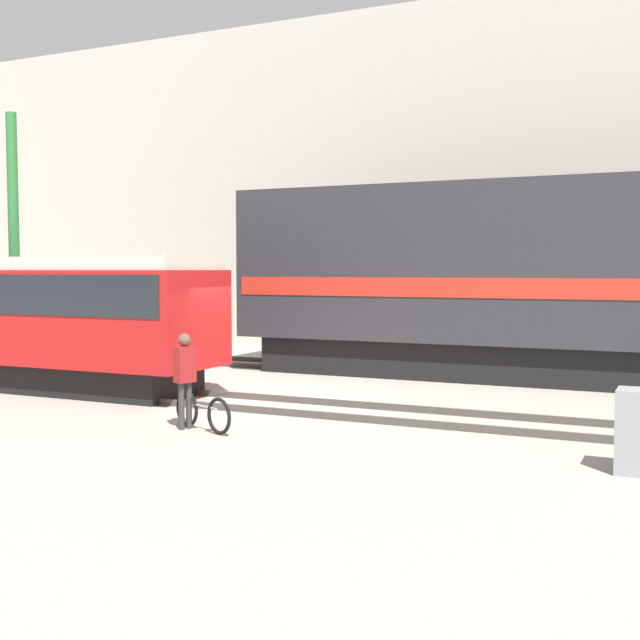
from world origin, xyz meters
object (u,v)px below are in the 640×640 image
object	(u,v)px
freight_locomotive	(559,278)
utility_pole_left	(14,240)
streetcar	(30,314)
person	(185,371)
bicycle	(203,412)

from	to	relation	value
freight_locomotive	utility_pole_left	distance (m)	15.64
freight_locomotive	streetcar	bearing A→B (deg)	-150.99
person	freight_locomotive	bearing A→B (deg)	60.07
streetcar	bicycle	bearing A→B (deg)	-21.55
freight_locomotive	person	xyz separation A→B (m)	(-5.20, -9.03, -1.61)
streetcar	person	xyz separation A→B (m)	(6.32, -2.65, -0.76)
bicycle	streetcar	bearing A→B (deg)	158.45
freight_locomotive	streetcar	xyz separation A→B (m)	(-11.51, -6.39, -0.86)
person	bicycle	bearing A→B (deg)	0.77
streetcar	bicycle	size ratio (longest dim) A/B	6.39
utility_pole_left	person	bearing A→B (deg)	-30.09
freight_locomotive	person	world-z (taller)	freight_locomotive
bicycle	person	xyz separation A→B (m)	(-0.37, -0.00, 0.73)
person	utility_pole_left	distance (m)	11.95
bicycle	utility_pole_left	bearing A→B (deg)	150.82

